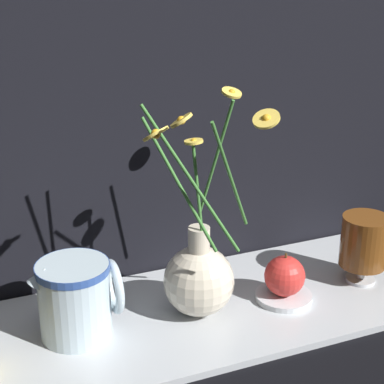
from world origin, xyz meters
The scene contains 7 objects.
ground_plane centered at (0.00, 0.00, 0.00)m, with size 6.00×6.00×0.00m, color black.
shelf centered at (0.00, 0.00, 0.01)m, with size 0.83×0.31×0.01m.
vase_with_flowers centered at (0.01, -0.01, 0.08)m, with size 0.21×0.20×0.38m.
ceramic_pitcher centered at (-0.19, 0.01, 0.08)m, with size 0.14×0.11×0.13m.
tea_glass centered at (0.33, -0.02, 0.09)m, with size 0.08×0.08×0.13m.
saucer_plate centered at (0.17, -0.02, 0.02)m, with size 0.10×0.10×0.01m.
orange_fruit centered at (0.17, -0.02, 0.06)m, with size 0.07×0.07×0.08m.
Camera 1 is at (-0.35, -0.85, 0.59)m, focal length 60.00 mm.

